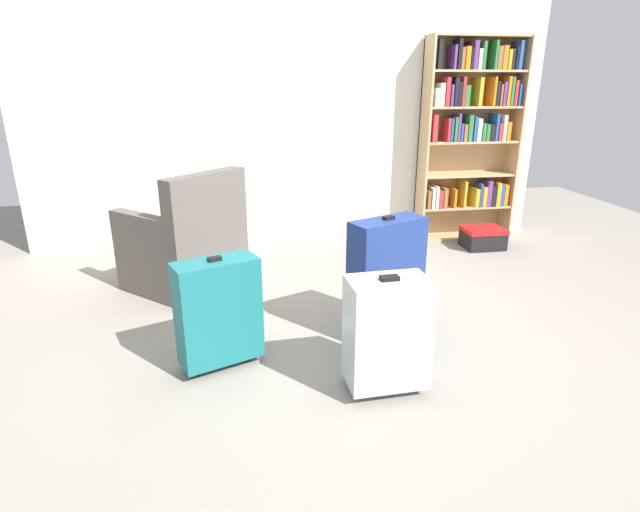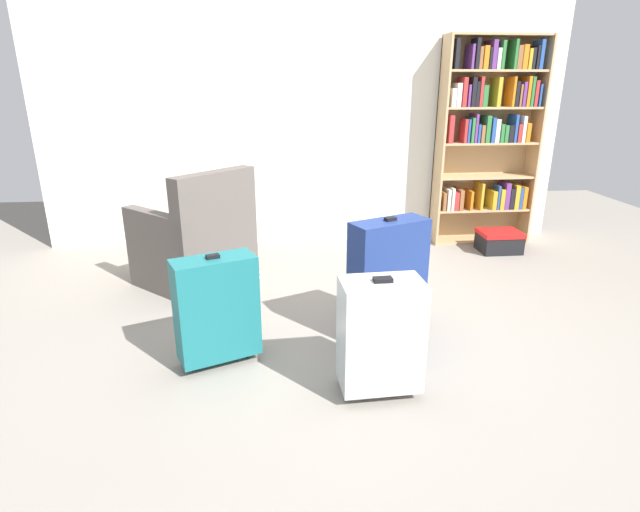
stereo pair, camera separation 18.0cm
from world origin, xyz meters
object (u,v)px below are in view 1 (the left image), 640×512
suitcase_navy_blue (386,275)px  mug (245,277)px  armchair (186,247)px  storage_box (483,237)px  suitcase_silver (387,332)px  bookshelf (470,132)px  suitcase_teal (219,311)px

suitcase_navy_blue → mug: bearing=130.4°
armchair → storage_box: armchair is taller
armchair → suitcase_silver: size_ratio=1.59×
bookshelf → storage_box: size_ratio=5.12×
suitcase_teal → suitcase_silver: bearing=-23.7°
suitcase_teal → suitcase_navy_blue: size_ratio=0.85×
suitcase_teal → bookshelf: bearing=41.7°
storage_box → suitcase_teal: (-2.40, -1.73, 0.23)m
bookshelf → mug: bearing=-158.0°
armchair → suitcase_navy_blue: size_ratio=1.30×
bookshelf → armchair: (-2.62, -0.88, -0.73)m
bookshelf → storage_box: bearing=-81.0°
suitcase_teal → suitcase_navy_blue: suitcase_navy_blue is taller
storage_box → suitcase_navy_blue: size_ratio=0.49×
suitcase_teal → mug: bearing=82.8°
bookshelf → suitcase_silver: 2.98m
suitcase_navy_blue → bookshelf: bearing=54.1°
bookshelf → suitcase_navy_blue: bookshelf is taller
suitcase_silver → suitcase_teal: size_ratio=0.97×
armchair → storage_box: 2.73m
suitcase_teal → storage_box: bearing=35.8°
suitcase_teal → suitcase_navy_blue: (0.99, 0.22, 0.06)m
suitcase_teal → suitcase_navy_blue: 1.02m
suitcase_silver → suitcase_teal: bearing=156.3°
bookshelf → suitcase_teal: bookshelf is taller
mug → suitcase_silver: 1.73m
suitcase_silver → suitcase_navy_blue: bearing=74.1°
mug → armchair: bearing=178.7°
mug → storage_box: 2.31m
bookshelf → suitcase_silver: (-1.52, -2.45, -0.72)m
armchair → suitcase_silver: (1.10, -1.58, 0.01)m
bookshelf → suitcase_teal: (-2.35, -2.09, -0.71)m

